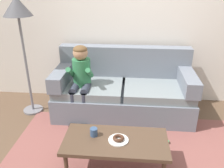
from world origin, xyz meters
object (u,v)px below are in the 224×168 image
at_px(toy_controller, 160,142).
at_px(donut, 118,138).
at_px(person_child, 81,76).
at_px(floor_lamp, 18,16).
at_px(coffee_table, 116,143).
at_px(mug, 94,132).
at_px(couch, 123,91).

bearing_deg(toy_controller, donut, -165.94).
distance_m(person_child, floor_lamp, 1.16).
distance_m(coffee_table, mug, 0.26).
height_order(person_child, toy_controller, person_child).
xyz_separation_m(toy_controller, floor_lamp, (-1.95, 0.66, 1.45)).
bearing_deg(couch, coffee_table, -91.14).
xyz_separation_m(couch, toy_controller, (0.51, -0.78, -0.33)).
bearing_deg(floor_lamp, mug, -43.27).
height_order(mug, floor_lamp, floor_lamp).
distance_m(couch, mug, 1.26).
xyz_separation_m(donut, mug, (-0.27, 0.06, 0.01)).
bearing_deg(floor_lamp, toy_controller, -18.62).
relative_size(coffee_table, floor_lamp, 0.63).
distance_m(mug, floor_lamp, 1.91).
bearing_deg(mug, coffee_table, -13.09).
height_order(donut, floor_lamp, floor_lamp).
distance_m(couch, floor_lamp, 1.83).
bearing_deg(donut, coffee_table, 165.46).
xyz_separation_m(person_child, floor_lamp, (-0.83, 0.09, 0.81)).
bearing_deg(person_child, couch, 19.19).
relative_size(person_child, toy_controller, 4.87).
bearing_deg(coffee_table, toy_controller, 43.04).
height_order(couch, toy_controller, couch).
relative_size(person_child, mug, 12.24).
distance_m(coffee_table, floor_lamp, 2.14).
relative_size(donut, toy_controller, 0.53).
bearing_deg(donut, toy_controller, 45.12).
distance_m(couch, person_child, 0.72).
xyz_separation_m(coffee_table, toy_controller, (0.54, 0.50, -0.34)).
height_order(person_child, donut, person_child).
bearing_deg(mug, toy_controller, 30.06).
xyz_separation_m(coffee_table, donut, (0.03, -0.01, 0.07)).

